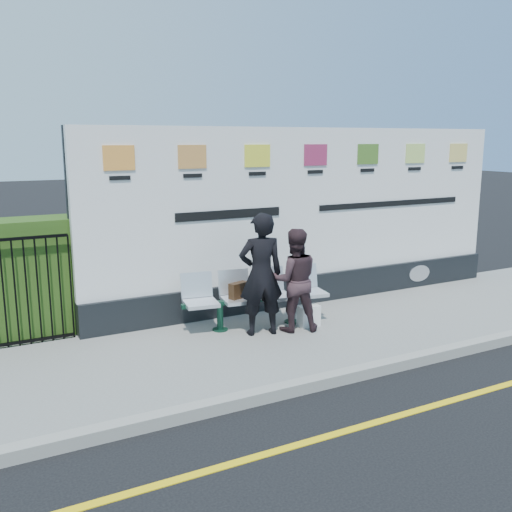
% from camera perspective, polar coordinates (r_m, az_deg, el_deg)
% --- Properties ---
extents(ground, '(80.00, 80.00, 0.00)m').
position_cam_1_polar(ground, '(7.12, 19.48, -13.35)').
color(ground, black).
extents(pavement, '(14.00, 3.00, 0.12)m').
position_cam_1_polar(pavement, '(8.84, 7.51, -7.42)').
color(pavement, gray).
rests_on(pavement, ground).
extents(kerb, '(14.00, 0.18, 0.14)m').
position_cam_1_polar(kerb, '(7.74, 14.02, -10.41)').
color(kerb, gray).
rests_on(kerb, ground).
extents(yellow_line, '(14.00, 0.10, 0.01)m').
position_cam_1_polar(yellow_line, '(7.12, 19.48, -13.32)').
color(yellow_line, yellow).
rests_on(yellow_line, ground).
extents(billboard, '(8.00, 0.30, 3.00)m').
position_cam_1_polar(billboard, '(9.87, 5.57, 2.77)').
color(billboard, black).
rests_on(billboard, pavement).
extents(bench, '(2.28, 0.90, 0.47)m').
position_cam_1_polar(bench, '(8.72, 0.08, -5.54)').
color(bench, silver).
rests_on(bench, pavement).
extents(woman_left, '(0.73, 0.56, 1.79)m').
position_cam_1_polar(woman_left, '(8.21, 0.50, -1.85)').
color(woman_left, black).
rests_on(woman_left, pavement).
extents(woman_right, '(0.90, 0.80, 1.54)m').
position_cam_1_polar(woman_right, '(8.43, 3.83, -2.41)').
color(woman_right, '#352227').
rests_on(woman_right, pavement).
extents(handbag_brown, '(0.32, 0.21, 0.24)m').
position_cam_1_polar(handbag_brown, '(8.53, -1.77, -3.44)').
color(handbag_brown, black).
rests_on(handbag_brown, bench).
extents(carrier_bag_white, '(0.32, 0.19, 0.32)m').
position_cam_1_polar(carrier_bag_white, '(8.79, 5.29, -5.97)').
color(carrier_bag_white, white).
rests_on(carrier_bag_white, pavement).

